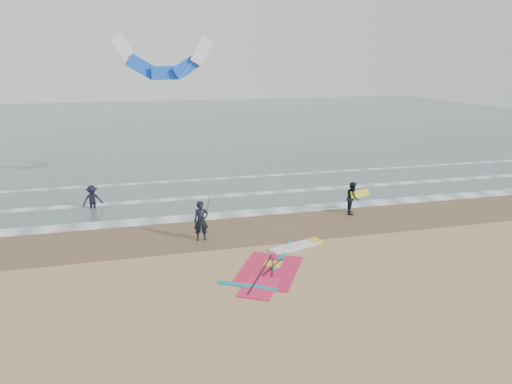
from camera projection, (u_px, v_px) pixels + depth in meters
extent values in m
plane|color=tan|center=(294.00, 277.00, 18.27)|extent=(120.00, 120.00, 0.00)
cube|color=#47605E|center=(182.00, 124.00, 62.99)|extent=(120.00, 80.00, 0.02)
cube|color=brown|center=(257.00, 227.00, 23.86)|extent=(120.00, 5.00, 0.01)
cube|color=white|center=(247.00, 213.00, 25.91)|extent=(120.00, 1.20, 0.02)
cube|color=white|center=(234.00, 195.00, 29.45)|extent=(120.00, 0.70, 0.02)
cube|color=white|center=(222.00, 178.00, 33.64)|extent=(120.00, 0.50, 0.01)
cube|color=white|center=(295.00, 246.00, 21.20)|extent=(2.64, 1.40, 0.12)
cube|color=yellow|center=(315.00, 241.00, 21.80)|extent=(0.63, 0.73, 0.13)
cube|color=#DF1C4D|center=(269.00, 270.00, 18.86)|extent=(3.60, 3.97, 0.04)
cube|color=#DF1C4D|center=(259.00, 287.00, 17.44)|extent=(1.99, 2.21, 0.05)
cube|color=#0C8C99|center=(283.00, 255.00, 20.34)|extent=(1.84, 2.96, 0.05)
cube|color=#0C8C99|center=(248.00, 286.00, 17.53)|extent=(2.16, 1.37, 0.05)
cube|color=yellow|center=(273.00, 264.00, 19.41)|extent=(0.93, 0.89, 0.05)
cylinder|color=black|center=(261.00, 273.00, 18.56)|extent=(1.90, 3.23, 0.06)
cylinder|color=black|center=(273.00, 266.00, 19.09)|extent=(1.27, 1.40, 0.04)
cylinder|color=black|center=(273.00, 266.00, 19.09)|extent=(0.61, 1.77, 0.04)
imported|color=black|center=(201.00, 221.00, 21.84)|extent=(0.73, 0.49, 1.96)
imported|color=black|center=(353.00, 198.00, 25.74)|extent=(1.00, 1.10, 1.84)
imported|color=black|center=(92.00, 194.00, 26.55)|extent=(1.29, 0.99, 1.77)
cylinder|color=black|center=(207.00, 211.00, 21.78)|extent=(0.17, 0.86, 1.82)
cube|color=yellow|center=(360.00, 194.00, 25.67)|extent=(1.30, 0.51, 0.39)
cube|color=white|center=(124.00, 50.00, 28.13)|extent=(1.60, 0.54, 1.98)
cube|color=blue|center=(142.00, 67.00, 28.66)|extent=(1.93, 0.63, 1.63)
cube|color=blue|center=(165.00, 73.00, 29.09)|extent=(1.76, 0.58, 0.85)
cube|color=blue|center=(187.00, 67.00, 29.31)|extent=(1.93, 0.63, 1.63)
cube|color=white|center=(202.00, 50.00, 29.27)|extent=(1.60, 0.54, 1.98)
cylinder|color=beige|center=(108.00, 118.00, 27.30)|extent=(2.38, 3.53, 7.84)
cylinder|color=beige|center=(149.00, 116.00, 27.87)|extent=(7.18, 3.53, 7.84)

